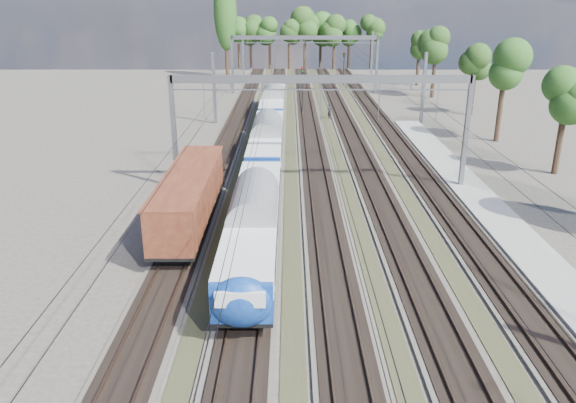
{
  "coord_description": "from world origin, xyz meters",
  "views": [
    {
      "loc": [
        -2.43,
        -13.3,
        14.49
      ],
      "look_at": [
        -2.5,
        18.91,
        2.8
      ],
      "focal_mm": 35.0,
      "sensor_mm": 36.0,
      "label": 1
    }
  ],
  "objects_px": {
    "worker": "(330,111)",
    "signal_far": "(344,65)",
    "emu_train": "(267,136)",
    "freight_boxcar": "(190,196)",
    "signal_near": "(302,84)"
  },
  "relations": [
    {
      "from": "signal_near",
      "to": "signal_far",
      "type": "distance_m",
      "value": 27.13
    },
    {
      "from": "worker",
      "to": "emu_train",
      "type": "bearing_deg",
      "value": -179.98
    },
    {
      "from": "worker",
      "to": "signal_far",
      "type": "distance_m",
      "value": 29.9
    },
    {
      "from": "freight_boxcar",
      "to": "signal_near",
      "type": "xyz_separation_m",
      "value": [
        8.31,
        39.4,
        1.63
      ]
    },
    {
      "from": "emu_train",
      "to": "signal_far",
      "type": "xyz_separation_m",
      "value": [
        11.63,
        49.39,
        1.09
      ]
    },
    {
      "from": "worker",
      "to": "signal_far",
      "type": "xyz_separation_m",
      "value": [
        4.41,
        29.46,
        2.59
      ]
    },
    {
      "from": "emu_train",
      "to": "signal_far",
      "type": "distance_m",
      "value": 50.75
    },
    {
      "from": "worker",
      "to": "signal_far",
      "type": "relative_size",
      "value": 0.35
    },
    {
      "from": "emu_train",
      "to": "signal_near",
      "type": "xyz_separation_m",
      "value": [
        3.81,
        23.41,
        1.39
      ]
    },
    {
      "from": "freight_boxcar",
      "to": "signal_far",
      "type": "xyz_separation_m",
      "value": [
        16.13,
        65.37,
        1.33
      ]
    },
    {
      "from": "worker",
      "to": "signal_far",
      "type": "bearing_deg",
      "value": 11.4
    },
    {
      "from": "signal_near",
      "to": "freight_boxcar",
      "type": "bearing_deg",
      "value": -110.85
    },
    {
      "from": "worker",
      "to": "signal_near",
      "type": "xyz_separation_m",
      "value": [
        -3.41,
        3.48,
        2.89
      ]
    },
    {
      "from": "freight_boxcar",
      "to": "worker",
      "type": "bearing_deg",
      "value": 71.93
    },
    {
      "from": "emu_train",
      "to": "freight_boxcar",
      "type": "xyz_separation_m",
      "value": [
        -4.5,
        -15.98,
        -0.24
      ]
    }
  ]
}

